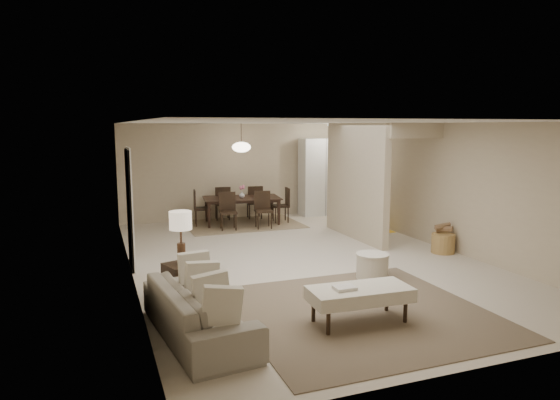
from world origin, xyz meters
name	(u,v)px	position (x,y,z in m)	size (l,w,h in m)	color
floor	(301,259)	(0.00, 0.00, 0.00)	(9.00, 9.00, 0.00)	beige
ceiling	(302,122)	(0.00, 0.00, 2.50)	(9.00, 9.00, 0.00)	white
back_wall	(236,171)	(0.00, 4.50, 1.25)	(6.00, 6.00, 0.00)	#BDAB8F
left_wall	(129,201)	(-3.00, 0.00, 1.25)	(9.00, 9.00, 0.00)	#BDAB8F
right_wall	(439,185)	(3.00, 0.00, 1.25)	(9.00, 9.00, 0.00)	#BDAB8F
partition	(356,181)	(1.80, 1.25, 1.25)	(0.15, 2.50, 2.50)	#BDAB8F
doorway	(129,209)	(-2.97, 0.60, 1.02)	(0.04, 0.90, 2.04)	black
pantry_cabinet	(322,177)	(2.35, 4.15, 1.05)	(1.20, 0.55, 2.10)	white
flush_light	(337,125)	(2.30, 3.20, 2.46)	(0.44, 0.44, 0.05)	white
living_rug	(361,312)	(-0.29, -2.73, 0.01)	(3.20, 3.20, 0.01)	brown
sofa	(198,311)	(-2.45, -2.73, 0.31)	(0.82, 2.09, 0.61)	gray
ottoman_bench	(360,294)	(-0.49, -3.03, 0.37)	(1.30, 0.64, 0.46)	beige
side_table	(182,280)	(-2.40, -1.29, 0.24)	(0.44, 0.44, 0.49)	black
table_lamp	(181,225)	(-2.40, -1.29, 1.05)	(0.32, 0.32, 0.76)	#4D3221
round_pouf	(372,266)	(0.60, -1.50, 0.21)	(0.53, 0.53, 0.41)	beige
wicker_basket	(443,243)	(2.75, -0.53, 0.19)	(0.44, 0.44, 0.38)	olive
dining_rug	(242,224)	(-0.09, 3.61, 0.01)	(2.80, 2.10, 0.01)	#8B7A56
dining_table	(242,211)	(-0.09, 3.61, 0.33)	(1.90, 1.06, 0.67)	black
dining_chairs	(242,206)	(-0.09, 3.61, 0.44)	(2.41, 1.87, 0.89)	black
vase	(242,195)	(-0.09, 3.61, 0.74)	(0.14, 0.14, 0.15)	white
yellow_mat	(371,231)	(2.47, 1.68, 0.01)	(0.97, 0.59, 0.01)	yellow
pendant_light	(241,147)	(-0.09, 3.61, 1.92)	(0.46, 0.46, 0.71)	#4D3221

